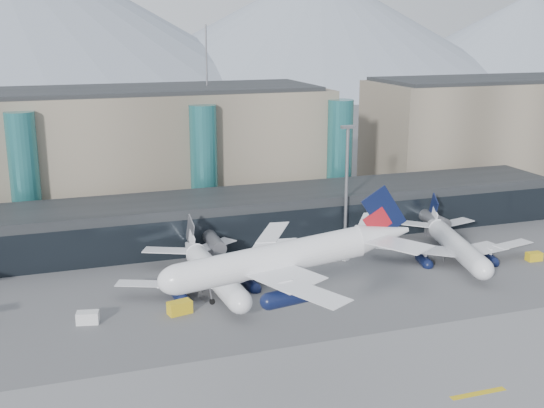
{
  "coord_description": "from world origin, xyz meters",
  "views": [
    {
      "loc": [
        -30.18,
        -80.83,
        45.92
      ],
      "look_at": [
        7.85,
        32.0,
        14.53
      ],
      "focal_mm": 45.0,
      "sensor_mm": 36.0,
      "label": 1
    }
  ],
  "objects_px": {
    "jet_parked_mid": "(209,263)",
    "veh_g": "(343,256)",
    "hero_jet": "(296,248)",
    "jet_parked_right": "(452,236)",
    "veh_d": "(452,246)",
    "veh_a": "(88,318)",
    "veh_e": "(534,257)",
    "veh_h": "(180,308)",
    "lightmast_mid": "(347,178)"
  },
  "relations": [
    {
      "from": "veh_e",
      "to": "veh_h",
      "type": "relative_size",
      "value": 0.79
    },
    {
      "from": "jet_parked_mid",
      "to": "veh_h",
      "type": "bearing_deg",
      "value": 140.07
    },
    {
      "from": "lightmast_mid",
      "to": "veh_h",
      "type": "distance_m",
      "value": 50.68
    },
    {
      "from": "jet_parked_right",
      "to": "veh_d",
      "type": "height_order",
      "value": "jet_parked_right"
    },
    {
      "from": "veh_d",
      "to": "jet_parked_mid",
      "type": "bearing_deg",
      "value": 136.75
    },
    {
      "from": "hero_jet",
      "to": "veh_d",
      "type": "xyz_separation_m",
      "value": [
        51.86,
        44.14,
        -19.09
      ]
    },
    {
      "from": "hero_jet",
      "to": "veh_g",
      "type": "xyz_separation_m",
      "value": [
        27.44,
        45.97,
        -19.14
      ]
    },
    {
      "from": "veh_g",
      "to": "veh_h",
      "type": "xyz_separation_m",
      "value": [
        -36.41,
        -15.97,
        0.34
      ]
    },
    {
      "from": "veh_a",
      "to": "veh_h",
      "type": "distance_m",
      "value": 14.6
    },
    {
      "from": "hero_jet",
      "to": "jet_parked_mid",
      "type": "relative_size",
      "value": 0.91
    },
    {
      "from": "veh_a",
      "to": "veh_g",
      "type": "bearing_deg",
      "value": 28.16
    },
    {
      "from": "veh_g",
      "to": "veh_e",
      "type": "bearing_deg",
      "value": 40.15
    },
    {
      "from": "jet_parked_mid",
      "to": "veh_g",
      "type": "relative_size",
      "value": 14.19
    },
    {
      "from": "veh_d",
      "to": "veh_e",
      "type": "xyz_separation_m",
      "value": [
        11.7,
        -11.19,
        0.08
      ]
    },
    {
      "from": "lightmast_mid",
      "to": "jet_parked_right",
      "type": "xyz_separation_m",
      "value": [
        16.6,
        -15.58,
        -10.04
      ]
    },
    {
      "from": "jet_parked_right",
      "to": "jet_parked_mid",
      "type": "bearing_deg",
      "value": 103.5
    },
    {
      "from": "veh_e",
      "to": "veh_d",
      "type": "bearing_deg",
      "value": 139.21
    },
    {
      "from": "veh_e",
      "to": "veh_g",
      "type": "bearing_deg",
      "value": 163.1
    },
    {
      "from": "hero_jet",
      "to": "jet_parked_right",
      "type": "xyz_separation_m",
      "value": [
        49.09,
        40.32,
        -15.5
      ]
    },
    {
      "from": "hero_jet",
      "to": "veh_a",
      "type": "relative_size",
      "value": 9.39
    },
    {
      "from": "jet_parked_right",
      "to": "veh_a",
      "type": "relative_size",
      "value": 10.4
    },
    {
      "from": "veh_h",
      "to": "veh_d",
      "type": "bearing_deg",
      "value": -0.22
    },
    {
      "from": "lightmast_mid",
      "to": "veh_g",
      "type": "bearing_deg",
      "value": -116.93
    },
    {
      "from": "veh_a",
      "to": "veh_e",
      "type": "height_order",
      "value": "veh_a"
    },
    {
      "from": "hero_jet",
      "to": "jet_parked_mid",
      "type": "distance_m",
      "value": 43.26
    },
    {
      "from": "veh_d",
      "to": "veh_g",
      "type": "height_order",
      "value": "veh_d"
    },
    {
      "from": "veh_a",
      "to": "hero_jet",
      "type": "bearing_deg",
      "value": -41.0
    },
    {
      "from": "jet_parked_mid",
      "to": "veh_a",
      "type": "xyz_separation_m",
      "value": [
        -22.15,
        -9.39,
        -3.38
      ]
    },
    {
      "from": "hero_jet",
      "to": "jet_parked_right",
      "type": "height_order",
      "value": "hero_jet"
    },
    {
      "from": "veh_a",
      "to": "veh_d",
      "type": "relative_size",
      "value": 1.26
    },
    {
      "from": "veh_h",
      "to": "veh_g",
      "type": "bearing_deg",
      "value": 10.37
    },
    {
      "from": "jet_parked_mid",
      "to": "veh_g",
      "type": "height_order",
      "value": "jet_parked_mid"
    },
    {
      "from": "veh_d",
      "to": "veh_a",
      "type": "bearing_deg",
      "value": 142.59
    },
    {
      "from": "veh_e",
      "to": "veh_g",
      "type": "xyz_separation_m",
      "value": [
        -36.13,
        13.02,
        -0.14
      ]
    },
    {
      "from": "jet_parked_mid",
      "to": "veh_a",
      "type": "height_order",
      "value": "jet_parked_mid"
    },
    {
      "from": "veh_g",
      "to": "veh_h",
      "type": "height_order",
      "value": "veh_h"
    },
    {
      "from": "lightmast_mid",
      "to": "jet_parked_right",
      "type": "bearing_deg",
      "value": -43.19
    },
    {
      "from": "lightmast_mid",
      "to": "hero_jet",
      "type": "relative_size",
      "value": 0.79
    },
    {
      "from": "veh_e",
      "to": "veh_h",
      "type": "xyz_separation_m",
      "value": [
        -72.54,
        -2.95,
        0.2
      ]
    },
    {
      "from": "hero_jet",
      "to": "jet_parked_right",
      "type": "relative_size",
      "value": 0.9
    },
    {
      "from": "lightmast_mid",
      "to": "jet_parked_right",
      "type": "distance_m",
      "value": 24.89
    },
    {
      "from": "jet_parked_mid",
      "to": "veh_a",
      "type": "bearing_deg",
      "value": 109.25
    },
    {
      "from": "jet_parked_right",
      "to": "veh_g",
      "type": "xyz_separation_m",
      "value": [
        -21.65,
        5.65,
        -3.64
      ]
    },
    {
      "from": "veh_a",
      "to": "veh_g",
      "type": "height_order",
      "value": "veh_a"
    },
    {
      "from": "jet_parked_mid",
      "to": "veh_a",
      "type": "relative_size",
      "value": 10.31
    },
    {
      "from": "jet_parked_right",
      "to": "veh_h",
      "type": "bearing_deg",
      "value": 113.61
    },
    {
      "from": "jet_parked_right",
      "to": "veh_h",
      "type": "relative_size",
      "value": 9.3
    },
    {
      "from": "jet_parked_mid",
      "to": "veh_e",
      "type": "xyz_separation_m",
      "value": [
        64.97,
        -7.4,
        -3.48
      ]
    },
    {
      "from": "veh_g",
      "to": "lightmast_mid",
      "type": "bearing_deg",
      "value": 123.03
    },
    {
      "from": "hero_jet",
      "to": "veh_d",
      "type": "bearing_deg",
      "value": 47.31
    }
  ]
}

